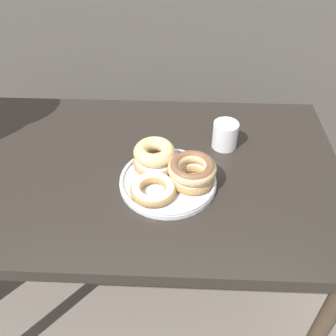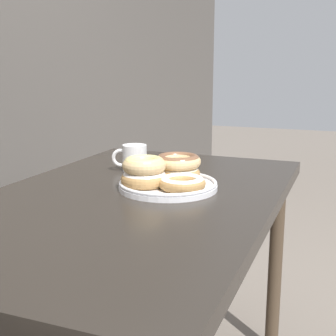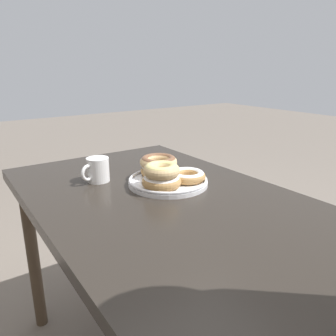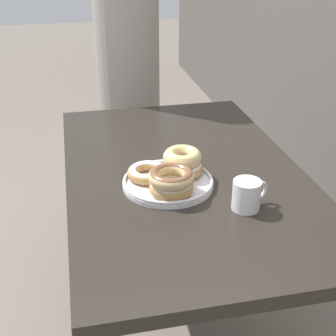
{
  "view_description": "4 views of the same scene",
  "coord_description": "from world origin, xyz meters",
  "views": [
    {
      "loc": [
        0.13,
        -0.67,
        1.47
      ],
      "look_at": [
        0.09,
        0.1,
        0.79
      ],
      "focal_mm": 40.0,
      "sensor_mm": 36.0,
      "label": 1
    },
    {
      "loc": [
        -1.08,
        -0.36,
        1.07
      ],
      "look_at": [
        0.09,
        0.1,
        0.79
      ],
      "focal_mm": 50.0,
      "sensor_mm": 36.0,
      "label": 2
    },
    {
      "loc": [
        -0.79,
        0.71,
        1.12
      ],
      "look_at": [
        0.09,
        0.1,
        0.79
      ],
      "focal_mm": 35.0,
      "sensor_mm": 36.0,
      "label": 3
    },
    {
      "loc": [
        1.3,
        -0.16,
        1.43
      ],
      "look_at": [
        0.09,
        0.1,
        0.79
      ],
      "focal_mm": 50.0,
      "sensor_mm": 36.0,
      "label": 4
    }
  ],
  "objects": [
    {
      "name": "coffee_mug",
      "position": [
        0.26,
        0.29,
        0.78
      ],
      "size": [
        0.08,
        0.11,
        0.09
      ],
      "color": "white",
      "rests_on": "dining_table"
    },
    {
      "name": "dining_table",
      "position": [
        0.0,
        0.17,
        0.65
      ],
      "size": [
        1.22,
        0.75,
        0.73
      ],
      "color": "#28231E",
      "rests_on": "ground_plane"
    },
    {
      "name": "donut_plate",
      "position": [
        0.1,
        0.11,
        0.77
      ],
      "size": [
        0.29,
        0.28,
        0.09
      ],
      "color": "white",
      "rests_on": "dining_table"
    }
  ]
}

